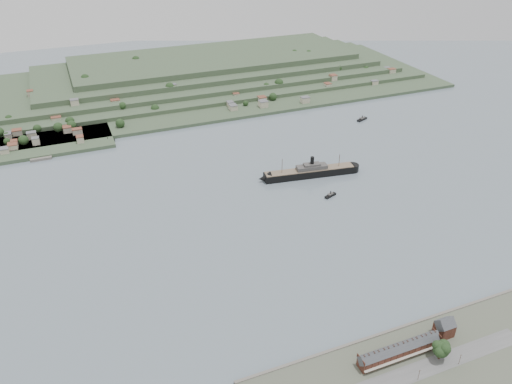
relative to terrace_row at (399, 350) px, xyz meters
name	(u,v)px	position (x,y,z in m)	size (l,w,h in m)	color
ground	(293,216)	(10.00, 168.02, -6.84)	(1400.00, 1400.00, 0.00)	slate
near_shore	(431,375)	(10.00, -18.73, -5.83)	(220.00, 80.00, 2.60)	#4C5142
terrace_row	(399,350)	(0.00, 0.00, 0.00)	(55.60, 9.80, 11.07)	#402117
gabled_building	(445,327)	(37.50, 4.02, 1.34)	(10.40, 10.18, 14.09)	#402117
far_peninsula	(198,76)	(37.91, 561.12, 5.04)	(760.00, 309.00, 30.00)	#3B5035
steamship	(307,172)	(55.23, 229.95, -2.09)	(107.08, 26.68, 25.75)	black
tugboat	(330,195)	(57.56, 185.86, -5.39)	(13.60, 7.90, 5.94)	black
ferry_west	(108,141)	(-121.24, 393.02, -5.44)	(16.05, 6.89, 5.83)	black
ferry_east	(362,119)	(189.59, 338.17, -5.34)	(17.14, 10.84, 6.25)	black
fig_tree	(442,349)	(22.08, -11.41, 3.58)	(12.36, 10.70, 13.79)	#463120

